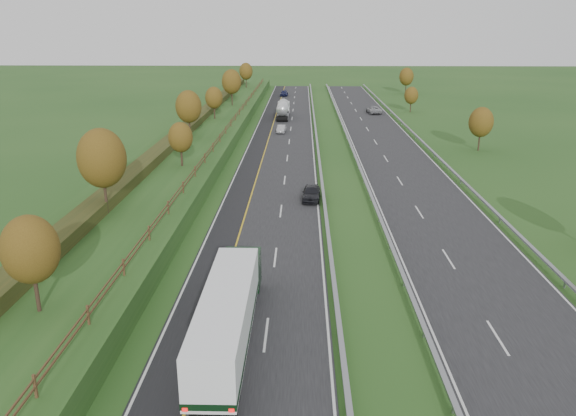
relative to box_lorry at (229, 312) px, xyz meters
The scene contains 19 objects.
ground 46.36m from the box_lorry, 79.10° to the left, with size 400.00×400.00×0.00m, color #244B1B.
near_carriageway 50.52m from the box_lorry, 89.14° to the left, with size 10.50×200.00×0.04m, color black.
far_carriageway 53.38m from the box_lorry, 71.12° to the left, with size 10.50×200.00×0.04m, color black.
hard_shoulder 50.60m from the box_lorry, 93.39° to the left, with size 3.00×200.00×0.04m, color black.
lane_markings 50.90m from the box_lorry, 81.91° to the left, with size 26.75×200.00×0.01m.
embankment_left 51.94m from the box_lorry, 103.64° to the left, with size 12.00×200.00×2.00m, color #244B1B.
hedge_left 52.44m from the box_lorry, 105.76° to the left, with size 2.20×180.00×1.10m, color #2D3616.
fence_left 50.65m from the box_lorry, 98.79° to the left, with size 0.12×189.06×1.20m.
median_barrier_near 50.90m from the box_lorry, 82.71° to the left, with size 0.32×200.00×0.71m.
median_barrier_far 51.80m from the box_lorry, 77.10° to the left, with size 0.32×200.00×0.71m.
outer_barrier_far 55.51m from the box_lorry, 65.44° to the left, with size 0.32×200.00×0.71m.
trees_left 48.74m from the box_lorry, 104.17° to the left, with size 6.64×164.30×7.66m.
trees_far 85.35m from the box_lorry, 69.02° to the left, with size 8.45×118.60×7.12m.
box_lorry is the anchor object (origin of this frame).
road_tanker 86.47m from the box_lorry, 89.91° to the left, with size 2.40×11.22×3.46m.
car_dark_near 29.85m from the box_lorry, 80.04° to the left, with size 1.88×4.67×1.59m, color black.
car_silver_mid 69.64m from the box_lorry, 89.66° to the left, with size 1.38×3.95×1.30m, color #9B9A9F.
car_small_far 124.12m from the box_lorry, 90.39° to the left, with size 1.91×4.71×1.37m, color #14183E.
car_oncoming 95.14m from the box_lorry, 78.19° to the left, with size 2.60×5.64×1.57m, color #A0A1A5.
Camera 1 is at (3.36, -19.08, 17.92)m, focal length 35.00 mm.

